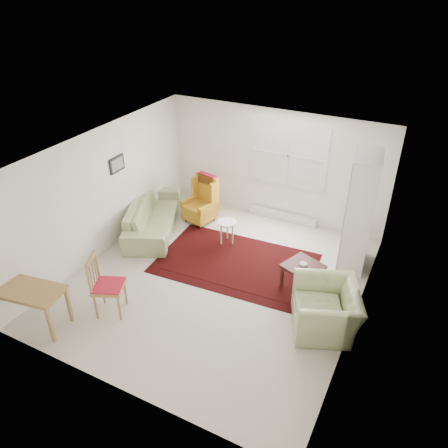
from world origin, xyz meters
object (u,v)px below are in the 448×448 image
at_px(desk_chair, 108,285).
at_px(sofa, 152,210).
at_px(stool, 227,232).
at_px(wingback_chair, 199,200).
at_px(desk, 31,306).
at_px(armchair, 326,305).
at_px(cabinet, 360,213).
at_px(coffee_table, 302,276).

bearing_deg(desk_chair, sofa, -3.38).
bearing_deg(stool, wingback_chair, 151.16).
bearing_deg(desk, stool, 64.51).
relative_size(armchair, desk_chair, 1.03).
xyz_separation_m(wingback_chair, stool, (0.95, -0.52, -0.28)).
xyz_separation_m(armchair, desk, (-4.20, -2.07, -0.08)).
bearing_deg(cabinet, armchair, -96.93).
height_order(sofa, cabinet, cabinet).
bearing_deg(cabinet, sofa, -177.74).
xyz_separation_m(coffee_table, desk_chair, (-2.64, -2.05, 0.30)).
distance_m(coffee_table, stool, 1.99).
bearing_deg(armchair, wingback_chair, -142.90).
xyz_separation_m(stool, desk, (-1.70, -3.56, 0.10)).
bearing_deg(stool, coffee_table, -20.89).
height_order(sofa, desk, sofa).
bearing_deg(desk, sofa, 90.00).
bearing_deg(desk, coffee_table, 38.74).
xyz_separation_m(sofa, wingback_chair, (0.75, 0.74, 0.07)).
bearing_deg(coffee_table, wingback_chair, 156.30).
bearing_deg(cabinet, desk, -143.13).
bearing_deg(desk, wingback_chair, 79.66).
distance_m(desk, desk_chair, 1.24).
xyz_separation_m(coffee_table, cabinet, (0.64, 1.17, 0.88)).
distance_m(armchair, desk, 4.68).
bearing_deg(sofa, stool, -106.89).
bearing_deg(desk_chair, cabinet, -68.80).
height_order(coffee_table, cabinet, cabinet).
bearing_deg(armchair, cabinet, 157.41).
distance_m(sofa, coffee_table, 3.60).
bearing_deg(wingback_chair, coffee_table, -10.52).
bearing_deg(sofa, desk_chair, 175.62).
distance_m(armchair, cabinet, 2.07).
relative_size(cabinet, desk_chair, 2.06).
bearing_deg(desk_chair, wingback_chair, -20.27).
height_order(sofa, stool, sofa).
bearing_deg(coffee_table, stool, 159.11).
bearing_deg(wingback_chair, desk, -87.16).
relative_size(sofa, desk, 2.02).
height_order(desk, desk_chair, desk_chair).
xyz_separation_m(sofa, stool, (1.70, 0.22, -0.21)).
distance_m(coffee_table, desk_chair, 3.36).
distance_m(sofa, desk, 3.35).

